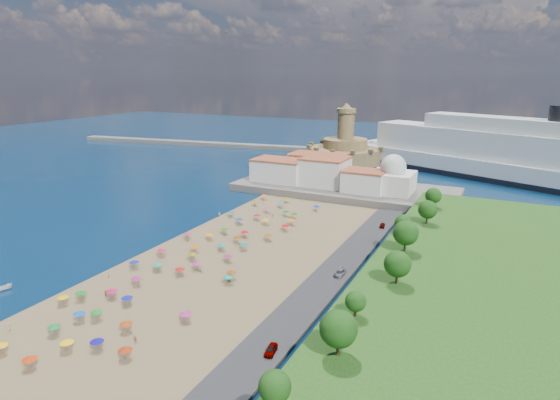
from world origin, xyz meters
The scene contains 12 objects.
ground centered at (0.00, 0.00, 0.00)m, with size 700.00×700.00×0.00m, color #071938.
terrace centered at (10.00, 73.00, 1.50)m, with size 90.00×36.00×3.00m, color #59544C.
jetty centered at (-12.00, 108.00, 1.20)m, with size 18.00×70.00×2.40m, color #59544C.
breakwater centered at (-110.00, 153.00, 1.30)m, with size 200.00×7.00×2.60m, color #59544C.
waterfront_buildings centered at (-3.05, 73.64, 7.88)m, with size 57.00×29.00×11.00m.
domed_building centered at (30.00, 71.00, 8.97)m, with size 16.00×16.00×15.00m.
fortress centered at (-12.00, 138.00, 6.68)m, with size 40.00×40.00×32.40m.
cruise_ship centered at (67.03, 128.74, 10.37)m, with size 157.59×80.99×35.00m.
beach_parasols centered at (-1.24, -10.89, 2.15)m, with size 32.13×114.79×2.20m.
beachgoers centered at (-6.52, -16.58, 1.06)m, with size 30.16×87.85×1.73m.
parked_cars centered at (36.00, -8.90, 1.37)m, with size 2.30×81.13×1.39m.
hillside_trees centered at (49.25, -6.24, 10.23)m, with size 10.65×111.14×7.89m.
Camera 1 is at (69.60, -107.23, 48.76)m, focal length 30.00 mm.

